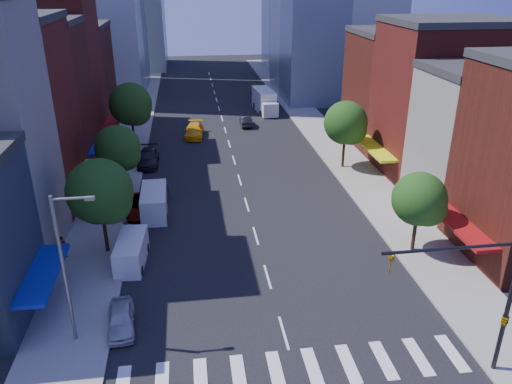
{
  "coord_description": "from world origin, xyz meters",
  "views": [
    {
      "loc": [
        -4.88,
        -23.14,
        19.41
      ],
      "look_at": [
        -0.34,
        9.43,
        5.0
      ],
      "focal_mm": 35.0,
      "sensor_mm": 36.0,
      "label": 1
    }
  ],
  "objects_px": {
    "cargo_van_far": "(154,203)",
    "traffic_car_far": "(256,92)",
    "parked_car_third": "(140,206)",
    "traffic_car_oncoming": "(246,121)",
    "parked_car_front": "(121,319)",
    "box_truck": "(265,102)",
    "cargo_van_near": "(131,252)",
    "pedestrian_far": "(123,221)",
    "pedestrian_near": "(63,247)",
    "parked_car_rear": "(148,158)",
    "parked_car_second": "(157,196)",
    "taxi": "(194,131)"
  },
  "relations": [
    {
      "from": "parked_car_front",
      "to": "cargo_van_near",
      "type": "relative_size",
      "value": 0.81
    },
    {
      "from": "cargo_van_far",
      "to": "traffic_car_oncoming",
      "type": "relative_size",
      "value": 1.27
    },
    {
      "from": "box_truck",
      "to": "traffic_car_far",
      "type": "bearing_deg",
      "value": 84.8
    },
    {
      "from": "taxi",
      "to": "traffic_car_far",
      "type": "height_order",
      "value": "taxi"
    },
    {
      "from": "parked_car_front",
      "to": "traffic_car_far",
      "type": "relative_size",
      "value": 0.96
    },
    {
      "from": "box_truck",
      "to": "pedestrian_far",
      "type": "distance_m",
      "value": 40.74
    },
    {
      "from": "parked_car_front",
      "to": "parked_car_second",
      "type": "relative_size",
      "value": 0.86
    },
    {
      "from": "parked_car_second",
      "to": "pedestrian_near",
      "type": "relative_size",
      "value": 2.62
    },
    {
      "from": "parked_car_front",
      "to": "traffic_car_oncoming",
      "type": "height_order",
      "value": "traffic_car_oncoming"
    },
    {
      "from": "cargo_van_far",
      "to": "pedestrian_near",
      "type": "xyz_separation_m",
      "value": [
        -6.26,
        -6.7,
        -0.11
      ]
    },
    {
      "from": "traffic_car_oncoming",
      "to": "parked_car_front",
      "type": "bearing_deg",
      "value": 73.86
    },
    {
      "from": "traffic_car_oncoming",
      "to": "pedestrian_far",
      "type": "relative_size",
      "value": 2.67
    },
    {
      "from": "cargo_van_near",
      "to": "box_truck",
      "type": "relative_size",
      "value": 0.58
    },
    {
      "from": "cargo_van_far",
      "to": "box_truck",
      "type": "distance_m",
      "value": 37.2
    },
    {
      "from": "pedestrian_near",
      "to": "parked_car_rear",
      "type": "bearing_deg",
      "value": 11.94
    },
    {
      "from": "pedestrian_far",
      "to": "parked_car_second",
      "type": "bearing_deg",
      "value": 170.18
    },
    {
      "from": "pedestrian_near",
      "to": "parked_car_front",
      "type": "bearing_deg",
      "value": -123.54
    },
    {
      "from": "traffic_car_oncoming",
      "to": "box_truck",
      "type": "xyz_separation_m",
      "value": [
        3.79,
        7.36,
        0.85
      ]
    },
    {
      "from": "cargo_van_far",
      "to": "taxi",
      "type": "bearing_deg",
      "value": 79.05
    },
    {
      "from": "parked_car_second",
      "to": "box_truck",
      "type": "relative_size",
      "value": 0.55
    },
    {
      "from": "box_truck",
      "to": "pedestrian_far",
      "type": "relative_size",
      "value": 5.25
    },
    {
      "from": "parked_car_third",
      "to": "cargo_van_near",
      "type": "height_order",
      "value": "cargo_van_near"
    },
    {
      "from": "traffic_car_oncoming",
      "to": "box_truck",
      "type": "height_order",
      "value": "box_truck"
    },
    {
      "from": "parked_car_rear",
      "to": "parked_car_front",
      "type": "bearing_deg",
      "value": -89.48
    },
    {
      "from": "parked_car_front",
      "to": "cargo_van_near",
      "type": "height_order",
      "value": "cargo_van_near"
    },
    {
      "from": "parked_car_second",
      "to": "parked_car_third",
      "type": "bearing_deg",
      "value": -119.65
    },
    {
      "from": "parked_car_front",
      "to": "pedestrian_far",
      "type": "bearing_deg",
      "value": 89.72
    },
    {
      "from": "cargo_van_near",
      "to": "parked_car_second",
      "type": "bearing_deg",
      "value": 86.47
    },
    {
      "from": "traffic_car_oncoming",
      "to": "box_truck",
      "type": "bearing_deg",
      "value": -116.77
    },
    {
      "from": "box_truck",
      "to": "pedestrian_far",
      "type": "bearing_deg",
      "value": -119.57
    },
    {
      "from": "parked_car_third",
      "to": "traffic_car_oncoming",
      "type": "distance_m",
      "value": 29.1
    },
    {
      "from": "cargo_van_near",
      "to": "pedestrian_near",
      "type": "height_order",
      "value": "cargo_van_near"
    },
    {
      "from": "parked_car_front",
      "to": "taxi",
      "type": "distance_m",
      "value": 38.23
    },
    {
      "from": "parked_car_third",
      "to": "traffic_car_oncoming",
      "type": "bearing_deg",
      "value": 67.1
    },
    {
      "from": "traffic_car_far",
      "to": "pedestrian_near",
      "type": "distance_m",
      "value": 55.74
    },
    {
      "from": "parked_car_rear",
      "to": "cargo_van_far",
      "type": "relative_size",
      "value": 1.03
    },
    {
      "from": "box_truck",
      "to": "pedestrian_near",
      "type": "xyz_separation_m",
      "value": [
        -21.31,
        -40.72,
        -0.53
      ]
    },
    {
      "from": "parked_car_front",
      "to": "pedestrian_far",
      "type": "distance_m",
      "value": 12.54
    },
    {
      "from": "cargo_van_far",
      "to": "traffic_car_oncoming",
      "type": "distance_m",
      "value": 28.94
    },
    {
      "from": "cargo_van_far",
      "to": "parked_car_front",
      "type": "bearing_deg",
      "value": -95.51
    },
    {
      "from": "traffic_car_oncoming",
      "to": "parked_car_second",
      "type": "bearing_deg",
      "value": 65.85
    },
    {
      "from": "pedestrian_near",
      "to": "cargo_van_far",
      "type": "bearing_deg",
      "value": -16.77
    },
    {
      "from": "parked_car_third",
      "to": "traffic_car_oncoming",
      "type": "height_order",
      "value": "parked_car_third"
    },
    {
      "from": "cargo_van_far",
      "to": "traffic_car_far",
      "type": "distance_m",
      "value": 47.25
    },
    {
      "from": "cargo_van_near",
      "to": "taxi",
      "type": "bearing_deg",
      "value": 84.22
    },
    {
      "from": "parked_car_rear",
      "to": "cargo_van_near",
      "type": "relative_size",
      "value": 1.15
    },
    {
      "from": "traffic_car_far",
      "to": "box_truck",
      "type": "distance_m",
      "value": 10.75
    },
    {
      "from": "traffic_car_far",
      "to": "cargo_van_far",
      "type": "bearing_deg",
      "value": 72.7
    },
    {
      "from": "parked_car_rear",
      "to": "traffic_car_far",
      "type": "distance_m",
      "value": 35.88
    },
    {
      "from": "parked_car_front",
      "to": "traffic_car_far",
      "type": "xyz_separation_m",
      "value": [
        16.48,
        60.03,
        0.03
      ]
    }
  ]
}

